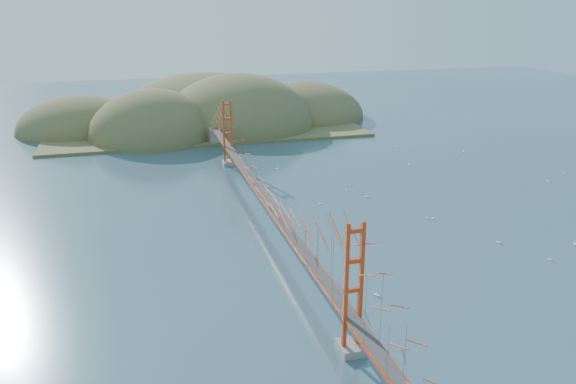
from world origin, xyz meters
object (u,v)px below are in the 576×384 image
object	(u,v)px
bridge	(266,173)
sailboat_1	(350,184)
sailboat_2	(427,218)
sailboat_0	(498,242)

from	to	relation	value
bridge	sailboat_1	world-z (taller)	bridge
bridge	sailboat_1	size ratio (longest dim) A/B	155.01
sailboat_2	sailboat_1	world-z (taller)	sailboat_1
bridge	sailboat_2	bearing A→B (deg)	-11.21
bridge	sailboat_2	xyz separation A→B (m)	(21.47, -4.25, -6.87)
sailboat_0	sailboat_1	size ratio (longest dim) A/B	1.03
sailboat_1	sailboat_2	bearing A→B (deg)	-74.07
bridge	sailboat_2	distance (m)	22.94
sailboat_0	sailboat_1	distance (m)	27.83
bridge	sailboat_2	size ratio (longest dim) A/B	158.14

